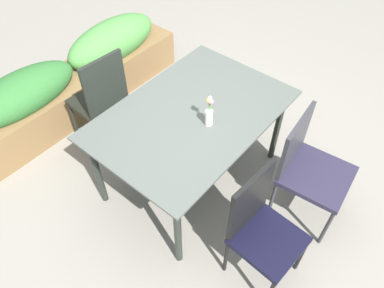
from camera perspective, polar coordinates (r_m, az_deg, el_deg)
name	(u,v)px	position (r m, az deg, el deg)	size (l,w,h in m)	color
ground_plane	(198,182)	(3.24, 1.01, -5.99)	(12.00, 12.00, 0.00)	gray
dining_table	(192,119)	(2.75, 0.00, 3.89)	(1.49, 1.02, 0.77)	#4C514C
chair_near_left	(261,226)	(2.45, 10.64, -12.48)	(0.44, 0.44, 0.94)	black
chair_far_side	(101,98)	(3.23, -13.95, 6.99)	(0.43, 0.43, 1.02)	black
chair_near_right	(308,165)	(2.83, 17.70, -3.14)	(0.52, 0.52, 0.91)	#282339
flower_vase	(209,113)	(2.56, 2.73, 4.83)	(0.06, 0.06, 0.25)	silver
planter_box	(75,79)	(3.91, -17.73, 9.62)	(2.42, 0.51, 0.72)	brown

